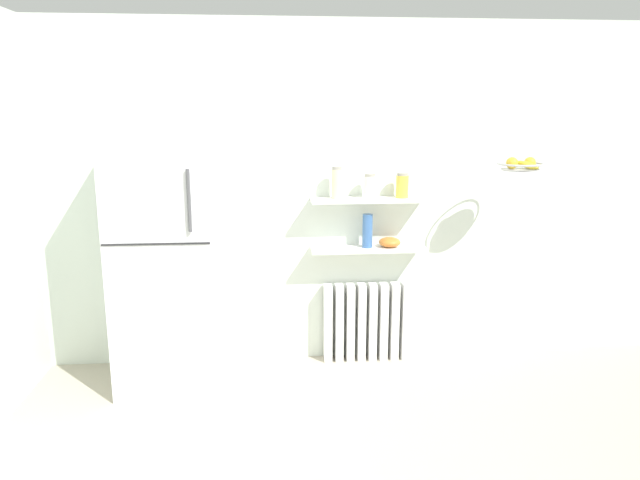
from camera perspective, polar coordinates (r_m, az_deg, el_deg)
The scene contains 12 objects.
ground_plane at distance 3.57m, azimuth 4.02°, elevation -20.67°, with size 7.04×7.04×0.00m, color #B2A893.
back_wall at distance 4.57m, azimuth 1.31°, elevation 4.31°, with size 7.04×0.10×2.60m, color silver.
refrigerator at distance 4.30m, azimuth -14.56°, elevation -1.78°, with size 0.70×0.72×1.84m.
radiator at distance 4.73m, azimuth 4.52°, elevation -7.87°, with size 0.68×0.12×0.62m.
wall_shelf_lower at distance 4.52m, azimuth 4.71°, elevation -0.86°, with size 0.88×0.22×0.03m, color white.
wall_shelf_upper at distance 4.45m, azimuth 4.80°, elevation 3.88°, with size 0.88×0.22×0.03m, color white.
storage_jar_0 at distance 4.40m, azimuth 1.66°, elevation 5.52°, with size 0.08×0.08×0.24m.
storage_jar_1 at distance 4.44m, azimuth 4.82°, elevation 5.19°, with size 0.08×0.08×0.18m.
storage_jar_2 at distance 4.48m, azimuth 7.93°, elevation 5.22°, with size 0.09×0.09×0.19m.
vase at distance 4.49m, azimuth 4.59°, elevation 0.89°, with size 0.08×0.08×0.26m, color #38609E.
shelf_bowl at distance 4.54m, azimuth 6.74°, elevation -0.21°, with size 0.17×0.17×0.07m, color orange.
hanging_fruit_basket at distance 4.44m, azimuth 18.82°, elevation 6.87°, with size 0.32×0.32×0.09m.
Camera 1 is at (-0.48, -2.45, 1.95)m, focal length 33.20 mm.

